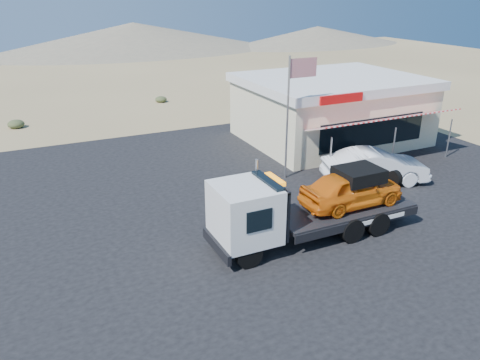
{
  "coord_description": "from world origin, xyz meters",
  "views": [
    {
      "loc": [
        -6.7,
        -14.27,
        8.86
      ],
      "look_at": [
        0.96,
        1.91,
        1.5
      ],
      "focal_mm": 35.0,
      "sensor_mm": 36.0,
      "label": 1
    }
  ],
  "objects": [
    {
      "name": "ground",
      "position": [
        0.0,
        0.0,
        0.0
      ],
      "size": [
        120.0,
        120.0,
        0.0
      ],
      "primitive_type": "plane",
      "color": "olive",
      "rests_on": "ground"
    },
    {
      "name": "asphalt_lot",
      "position": [
        2.0,
        3.0,
        0.01
      ],
      "size": [
        32.0,
        24.0,
        0.02
      ],
      "primitive_type": "cube",
      "color": "black",
      "rests_on": "ground"
    },
    {
      "name": "tow_truck",
      "position": [
        2.45,
        -1.09,
        1.46
      ],
      "size": [
        8.11,
        2.4,
        2.71
      ],
      "color": "black",
      "rests_on": "asphalt_lot"
    },
    {
      "name": "white_sedan",
      "position": [
        8.27,
        2.07,
        0.85
      ],
      "size": [
        5.32,
        3.18,
        1.66
      ],
      "primitive_type": "imported",
      "rotation": [
        0.0,
        0.0,
        1.27
      ],
      "color": "silver",
      "rests_on": "asphalt_lot"
    },
    {
      "name": "jerky_store",
      "position": [
        10.5,
        8.97,
        1.99
      ],
      "size": [
        10.4,
        9.97,
        3.9
      ],
      "color": "beige",
      "rests_on": "asphalt_lot"
    },
    {
      "name": "flagpole",
      "position": [
        4.93,
        4.5,
        3.76
      ],
      "size": [
        1.55,
        0.1,
        6.0
      ],
      "color": "#99999E",
      "rests_on": "asphalt_lot"
    }
  ]
}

